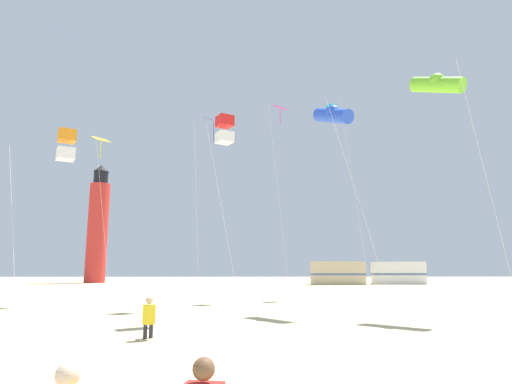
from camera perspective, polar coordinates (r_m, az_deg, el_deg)
The scene contains 12 objects.
kite_flyer_standing at distance 12.82m, azimuth -13.95°, elevation -15.66°, with size 0.41×0.55×1.16m.
kite_tube_blue at distance 21.72m, azimuth 10.09°, elevation 9.98°, with size 3.14×3.54×10.02m.
kite_diamond_magenta at distance 29.71m, azimuth 3.18°, elevation 9.94°, with size 1.46×1.46×12.94m.
kite_box_scarlet at distance 17.94m, azimuth -4.16°, elevation 8.19°, with size 1.48×1.19×8.12m.
kite_diamond_violet at distance 23.84m, azimuth -5.75°, elevation 8.42°, with size 1.74×1.74×10.10m.
kite_diamond_gold at distance 27.38m, azimuth -19.74°, elevation 5.77°, with size 1.69×1.69×9.73m.
kite_box_cyan at distance 32.80m, azimuth 9.95°, elevation 10.21°, with size 2.76×2.76×13.83m.
kite_box_orange at distance 17.61m, azimuth -23.76°, elevation 5.66°, with size 2.56×2.56×7.03m.
kite_tube_lime at distance 21.65m, azimuth 22.77°, elevation 13.00°, with size 3.56×3.75×10.83m.
lighthouse_distant at distance 65.48m, azimuth -20.14°, elevation -4.30°, with size 2.80×2.80×16.80m.
rv_van_tan at distance 55.10m, azimuth 10.72°, elevation -10.47°, with size 6.53×2.60×2.80m.
rv_van_white at distance 58.77m, azimuth 18.24°, elevation -10.12°, with size 6.60×2.82×2.80m.
Camera 1 is at (1.18, -7.21, 1.92)m, focal length 30.33 mm.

